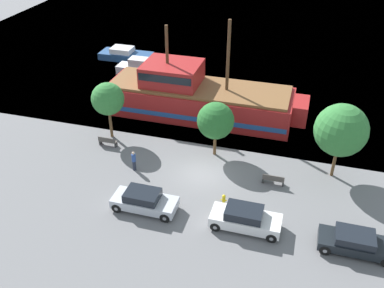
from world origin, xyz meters
name	(u,v)px	position (x,y,z in m)	size (l,w,h in m)	color
ground_plane	(202,174)	(0.00, 0.00, 0.00)	(160.00, 160.00, 0.00)	slate
water_surface	(274,16)	(0.00, 44.00, 0.00)	(80.00, 80.00, 0.00)	teal
pirate_ship	(197,97)	(-2.97, 9.06, 1.77)	(18.38, 5.37, 9.18)	#A31E1E
moored_boat_dockside	(125,55)	(-15.10, 20.12, 0.55)	(6.37, 2.52, 1.43)	navy
moored_boat_outer	(145,69)	(-11.11, 16.41, 0.68)	(6.56, 1.85, 1.83)	silver
parked_car_curb_front	(245,219)	(4.13, -4.85, 0.76)	(4.49, 1.85, 1.54)	white
parked_car_curb_mid	(144,201)	(-2.70, -4.98, 0.73)	(4.39, 1.85, 1.46)	#B7BCC6
parked_car_curb_rear	(355,242)	(10.82, -4.96, 0.68)	(4.40, 1.86, 1.34)	black
fire_hydrant	(224,199)	(2.33, -2.93, 0.41)	(0.42, 0.25, 0.76)	yellow
bench_promenade_east	(273,179)	(5.31, 0.20, 0.43)	(1.58, 0.45, 0.85)	#4C4742
bench_promenade_west	(108,141)	(-8.58, 1.58, 0.43)	(1.53, 0.45, 0.85)	#4C4742
pedestrian_walking_near	(134,161)	(-5.12, -0.95, 0.83)	(0.32, 0.32, 1.64)	#232838
tree_row_east	(108,99)	(-8.89, 3.04, 3.61)	(2.72, 2.72, 4.98)	brown
tree_row_mideast	(216,121)	(0.27, 2.87, 3.09)	(2.91, 2.91, 4.56)	brown
tree_row_midwest	(341,130)	(9.44, 2.55, 3.95)	(3.81, 3.81, 5.86)	brown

